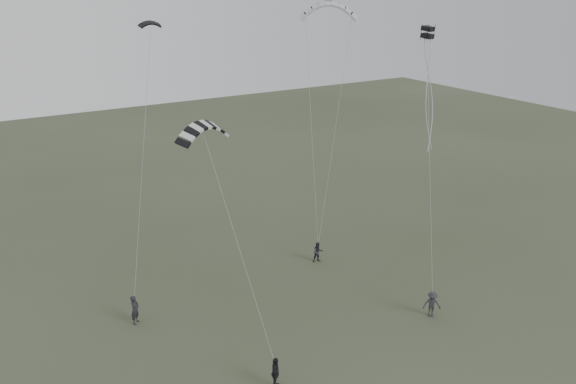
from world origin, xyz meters
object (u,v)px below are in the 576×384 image
flyer_left (135,310)px  kite_pale_large (329,4)px  flyer_far (432,304)px  flyer_right (318,252)px  kite_striped (203,125)px  kite_dark_small (150,23)px  flyer_center (275,373)px  kite_box (428,32)px

flyer_left → kite_pale_large: (17.10, 4.65, 17.16)m
flyer_far → kite_pale_large: (1.18, 13.50, 17.23)m
flyer_right → flyer_far: (1.90, -9.74, 0.09)m
kite_striped → kite_dark_small: bearing=67.7°
kite_pale_large → flyer_left: bearing=-131.3°
flyer_center → kite_striped: 13.22m
kite_pale_large → kite_striped: size_ratio=1.31×
flyer_left → flyer_right: 14.05m
kite_dark_small → flyer_far: bearing=-53.1°
flyer_center → kite_dark_small: size_ratio=1.30×
flyer_center → flyer_right: bearing=-13.5°
kite_dark_small → kite_box: 17.07m
flyer_right → flyer_center: 14.17m
flyer_right → kite_dark_small: 19.68m
kite_dark_small → kite_pale_large: kite_pale_large is taller
flyer_right → flyer_center: flyer_center is taller
flyer_right → flyer_far: size_ratio=0.90×
kite_dark_small → flyer_center: bearing=-92.7°
flyer_right → kite_box: bearing=-31.3°
flyer_left → kite_box: bearing=-56.5°
flyer_far → kite_box: bearing=95.4°
flyer_center → kite_dark_small: kite_dark_small is taller
flyer_center → kite_pale_large: kite_pale_large is taller
kite_pale_large → kite_striped: kite_pale_large is taller
flyer_left → flyer_far: flyer_left is taller
kite_pale_large → flyer_right: bearing=-95.9°
flyer_right → flyer_far: flyer_far is taller
kite_striped → flyer_left: bearing=116.0°
kite_pale_large → kite_box: kite_pale_large is taller
kite_striped → flyer_far: bearing=-43.3°
flyer_far → kite_box: kite_box is taller
kite_striped → kite_box: bearing=-20.3°
flyer_left → kite_pale_large: bearing=-30.3°
flyer_far → kite_box: (2.86, 5.20, 15.78)m
flyer_far → kite_striped: kite_striped is taller
flyer_right → kite_striped: size_ratio=0.49×
kite_dark_small → kite_box: kite_dark_small is taller
flyer_left → kite_striped: 12.77m
flyer_right → kite_pale_large: kite_pale_large is taller
kite_box → kite_pale_large: bearing=83.9°
flyer_left → kite_dark_small: size_ratio=1.37×
kite_pale_large → kite_dark_small: bearing=-147.3°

